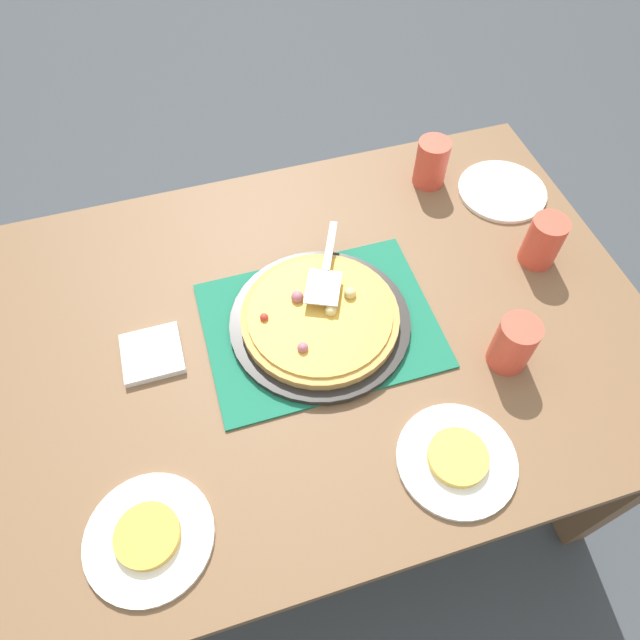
# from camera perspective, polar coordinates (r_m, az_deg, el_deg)

# --- Properties ---
(ground_plane) EXTENTS (8.00, 8.00, 0.00)m
(ground_plane) POSITION_cam_1_polar(r_m,az_deg,el_deg) (1.87, 0.00, -13.40)
(ground_plane) COLOR #3D4247
(dining_table) EXTENTS (1.40, 1.00, 0.75)m
(dining_table) POSITION_cam_1_polar(r_m,az_deg,el_deg) (1.29, 0.00, -3.23)
(dining_table) COLOR brown
(dining_table) RESTS_ON ground_plane
(placemat) EXTENTS (0.48, 0.36, 0.01)m
(placemat) POSITION_cam_1_polar(r_m,az_deg,el_deg) (1.19, 0.00, -0.46)
(placemat) COLOR #196B4C
(placemat) RESTS_ON dining_table
(pizza_pan) EXTENTS (0.38, 0.38, 0.01)m
(pizza_pan) POSITION_cam_1_polar(r_m,az_deg,el_deg) (1.18, 0.00, -0.19)
(pizza_pan) COLOR black
(pizza_pan) RESTS_ON placemat
(pizza) EXTENTS (0.33, 0.33, 0.05)m
(pizza) POSITION_cam_1_polar(r_m,az_deg,el_deg) (1.17, -0.00, 0.37)
(pizza) COLOR tan
(pizza) RESTS_ON pizza_pan
(plate_near_left) EXTENTS (0.22, 0.22, 0.01)m
(plate_near_left) POSITION_cam_1_polar(r_m,az_deg,el_deg) (1.06, -16.88, -20.29)
(plate_near_left) COLOR white
(plate_near_left) RESTS_ON dining_table
(plate_far_right) EXTENTS (0.22, 0.22, 0.01)m
(plate_far_right) POSITION_cam_1_polar(r_m,az_deg,el_deg) (1.08, 13.63, -13.56)
(plate_far_right) COLOR white
(plate_far_right) RESTS_ON dining_table
(plate_side) EXTENTS (0.22, 0.22, 0.01)m
(plate_side) POSITION_cam_1_polar(r_m,az_deg,el_deg) (1.52, 17.92, 12.31)
(plate_side) COLOR white
(plate_side) RESTS_ON dining_table
(served_slice_left) EXTENTS (0.11, 0.11, 0.02)m
(served_slice_left) POSITION_cam_1_polar(r_m,az_deg,el_deg) (1.04, -17.07, -20.11)
(served_slice_left) COLOR gold
(served_slice_left) RESTS_ON plate_near_left
(served_slice_right) EXTENTS (0.11, 0.11, 0.02)m
(served_slice_right) POSITION_cam_1_polar(r_m,az_deg,el_deg) (1.07, 13.77, -13.32)
(served_slice_right) COLOR #EAB747
(served_slice_right) RESTS_ON plate_far_right
(cup_near) EXTENTS (0.08, 0.08, 0.12)m
(cup_near) POSITION_cam_1_polar(r_m,az_deg,el_deg) (1.36, 21.64, 7.42)
(cup_near) COLOR #E04C38
(cup_near) RESTS_ON dining_table
(cup_far) EXTENTS (0.08, 0.08, 0.12)m
(cup_far) POSITION_cam_1_polar(r_m,az_deg,el_deg) (1.48, 11.19, 15.35)
(cup_far) COLOR #E04C38
(cup_far) RESTS_ON dining_table
(cup_corner) EXTENTS (0.08, 0.08, 0.12)m
(cup_corner) POSITION_cam_1_polar(r_m,az_deg,el_deg) (1.16, 18.99, -2.29)
(cup_corner) COLOR #E04C38
(cup_corner) RESTS_ON dining_table
(pizza_server) EXTENTS (0.13, 0.23, 0.01)m
(pizza_server) POSITION_cam_1_polar(r_m,az_deg,el_deg) (1.20, 0.63, 5.12)
(pizza_server) COLOR silver
(pizza_server) RESTS_ON pizza
(napkin_stack) EXTENTS (0.12, 0.12, 0.02)m
(napkin_stack) POSITION_cam_1_polar(r_m,az_deg,el_deg) (1.20, -16.61, -3.29)
(napkin_stack) COLOR white
(napkin_stack) RESTS_ON dining_table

